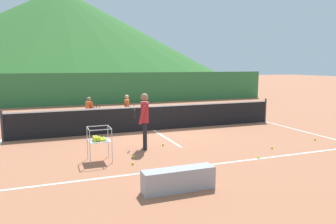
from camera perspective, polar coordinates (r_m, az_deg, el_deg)
The scene contains 20 objects.
ground_plane at distance 12.45m, azimuth -2.65°, elevation -3.29°, with size 120.00×120.00×0.00m, color #A86647.
line_baseline_near at distance 8.28m, azimuth 7.59°, elevation -9.35°, with size 10.65×0.08×0.01m, color white.
line_baseline_far at distance 16.88m, azimuth -7.58°, elevation -0.27°, with size 10.65×0.08×0.01m, color white.
line_sideline_west at distance 11.96m, azimuth -27.77°, elevation -4.73°, with size 0.08×9.33×0.01m, color white.
line_sideline_east at distance 14.95m, azimuth 17.15°, elevation -1.68°, with size 0.08×9.33×0.01m, color white.
line_service_center at distance 12.45m, azimuth -2.65°, elevation -3.28°, with size 0.08×5.64×0.01m, color white.
tennis_net at distance 12.36m, azimuth -2.66°, elevation -1.02°, with size 10.61×0.08×1.05m.
instructor at distance 9.55m, azimuth -4.25°, elevation -0.68°, with size 0.45×0.83×1.69m.
student_0 at distance 13.42m, azimuth -13.87°, elevation 0.54°, with size 0.54×0.52×1.23m.
student_1 at distance 13.37m, azimuth -7.33°, elevation 0.87°, with size 0.42×0.70×1.30m.
ball_cart at distance 8.58m, azimuth -12.34°, elevation -4.76°, with size 0.58×0.58×0.90m.
tennis_ball_0 at distance 10.20m, azimuth 18.14°, elevation -6.12°, with size 0.07×0.07×0.07m, color yellow.
tennis_ball_1 at distance 11.88m, azimuth 24.83°, elevation -4.46°, with size 0.07×0.07×0.07m, color yellow.
tennis_ball_2 at distance 9.08m, azimuth 15.92°, elevation -7.80°, with size 0.07×0.07×0.07m, color yellow.
tennis_ball_3 at distance 8.26m, azimuth -6.33°, elevation -9.15°, with size 0.07×0.07×0.07m, color yellow.
tennis_ball_4 at distance 10.07m, azimuth -0.91°, elevation -5.89°, with size 0.07×0.07×0.07m, color yellow.
tennis_ball_5 at distance 8.85m, azimuth -6.20°, elevation -7.95°, with size 0.07×0.07×0.07m, color yellow.
windscreen_fence at distance 21.29m, azimuth -10.50°, elevation 4.20°, with size 23.44×0.08×2.05m, color #33753D.
courtside_bench at distance 6.55m, azimuth 1.90°, elevation -12.01°, with size 1.50×0.36×0.46m, color #99999E.
hill_0 at distance 59.69m, azimuth -18.47°, elevation 13.00°, with size 58.58×58.58×15.58m, color #2D6628.
Camera 1 is at (-3.78, -11.60, 2.51)m, focal length 33.98 mm.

